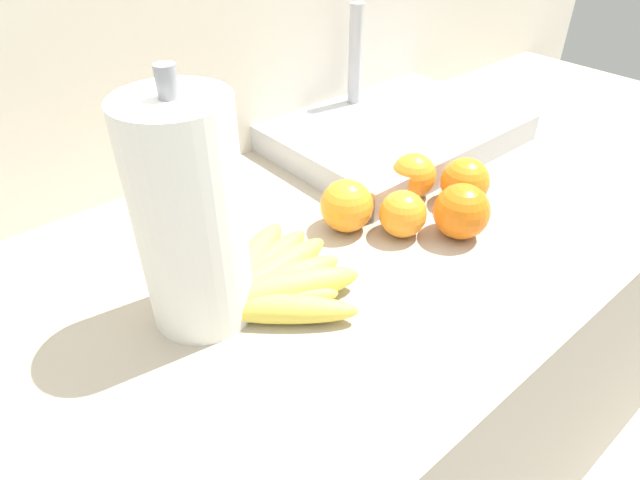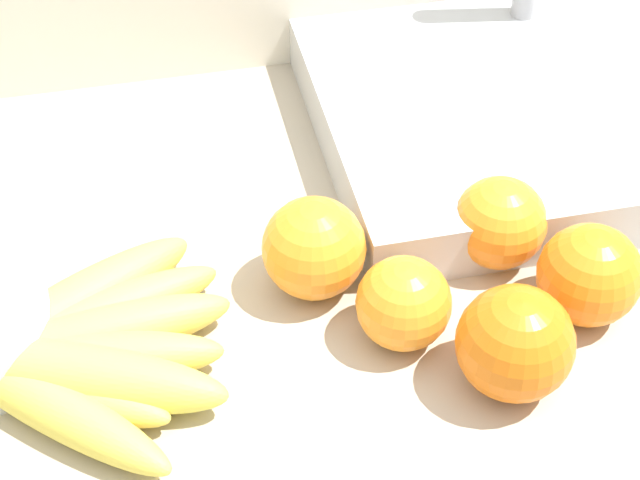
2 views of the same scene
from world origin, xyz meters
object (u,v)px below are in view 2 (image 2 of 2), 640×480
(banana_bunch, at_px, (67,354))
(orange_center, at_px, (404,303))
(orange_far_right, at_px, (500,223))
(orange_right, at_px, (589,275))
(sink_basin, at_px, (565,101))
(orange_back_right, at_px, (515,343))
(orange_back_left, at_px, (314,248))

(banana_bunch, bearing_deg, orange_center, -4.04)
(orange_far_right, height_order, orange_right, orange_right)
(banana_bunch, bearing_deg, orange_far_right, 7.98)
(banana_bunch, distance_m, orange_far_right, 0.32)
(orange_center, height_order, orange_right, orange_right)
(orange_right, distance_m, sink_basin, 0.22)
(orange_center, relative_size, orange_right, 0.90)
(banana_bunch, bearing_deg, orange_back_right, -13.79)
(orange_far_right, relative_size, orange_right, 0.96)
(banana_bunch, xyz_separation_m, orange_back_left, (0.18, 0.04, 0.02))
(orange_right, bearing_deg, banana_bunch, 176.64)
(orange_far_right, bearing_deg, orange_center, -146.25)
(orange_back_left, height_order, orange_far_right, orange_back_left)
(orange_back_left, xyz_separation_m, orange_back_right, (0.11, -0.11, 0.00))
(orange_right, bearing_deg, orange_back_left, 159.97)
(orange_far_right, xyz_separation_m, orange_right, (0.04, -0.06, 0.00))
(orange_center, relative_size, sink_basin, 0.15)
(banana_bunch, height_order, orange_far_right, orange_far_right)
(orange_center, height_order, orange_back_right, orange_back_right)
(orange_back_left, bearing_deg, orange_center, -51.17)
(banana_bunch, relative_size, orange_center, 3.39)
(orange_back_left, height_order, sink_basin, sink_basin)
(sink_basin, bearing_deg, orange_back_left, -150.54)
(orange_center, bearing_deg, orange_far_right, 33.75)
(orange_center, height_order, sink_basin, sink_basin)
(orange_right, height_order, sink_basin, sink_basin)
(orange_center, distance_m, orange_right, 0.13)
(orange_far_right, distance_m, orange_right, 0.08)
(orange_back_right, bearing_deg, sink_basin, 60.65)
(banana_bunch, height_order, orange_right, orange_right)
(sink_basin, bearing_deg, orange_center, -135.00)
(orange_back_left, relative_size, orange_right, 1.03)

